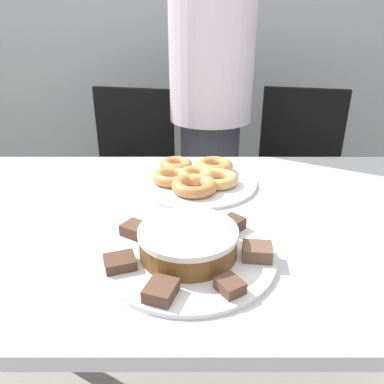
{
  "coord_description": "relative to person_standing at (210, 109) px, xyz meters",
  "views": [
    {
      "loc": [
        0.03,
        -0.83,
        1.2
      ],
      "look_at": [
        0.03,
        0.0,
        0.82
      ],
      "focal_mm": 35.0,
      "sensor_mm": 36.0,
      "label": 1
    }
  ],
  "objects": [
    {
      "name": "wall_back",
      "position": [
        -0.11,
        0.8,
        0.43
      ],
      "size": [
        8.0,
        0.05,
        2.6
      ],
      "color": "#A8AAAD",
      "rests_on": "ground_plane"
    },
    {
      "name": "table",
      "position": [
        -0.11,
        -0.74,
        -0.2
      ],
      "size": [
        1.6,
        0.88,
        0.76
      ],
      "color": "silver",
      "rests_on": "ground_plane"
    },
    {
      "name": "person_standing",
      "position": [
        0.0,
        0.0,
        0.0
      ],
      "size": [
        0.34,
        0.34,
        1.64
      ],
      "color": "#383842",
      "rests_on": "ground_plane"
    },
    {
      "name": "office_chair_left",
      "position": [
        -0.39,
        0.08,
        -0.42
      ],
      "size": [
        0.53,
        0.53,
        0.92
      ],
      "rotation": [
        0.0,
        0.0,
        -0.24
      ],
      "color": "black",
      "rests_on": "ground_plane"
    },
    {
      "name": "office_chair_right",
      "position": [
        0.42,
        0.08,
        -0.42
      ],
      "size": [
        0.54,
        0.54,
        0.92
      ],
      "rotation": [
        0.0,
        0.0,
        -0.26
      ],
      "color": "black",
      "rests_on": "ground_plane"
    },
    {
      "name": "plate_cake",
      "position": [
        -0.09,
        -0.93,
        -0.1
      ],
      "size": [
        0.36,
        0.36,
        0.01
      ],
      "color": "white",
      "rests_on": "table"
    },
    {
      "name": "plate_donuts",
      "position": [
        -0.07,
        -0.55,
        -0.1
      ],
      "size": [
        0.36,
        0.36,
        0.01
      ],
      "color": "white",
      "rests_on": "table"
    },
    {
      "name": "frosted_cake",
      "position": [
        -0.09,
        -0.93,
        -0.07
      ],
      "size": [
        0.2,
        0.2,
        0.06
      ],
      "color": "brown",
      "rests_on": "plate_cake"
    },
    {
      "name": "lamington_0",
      "position": [
        -0.1,
        -0.8,
        -0.09
      ],
      "size": [
        0.05,
        0.06,
        0.02
      ],
      "rotation": [
        0.0,
        0.0,
        1.69
      ],
      "color": "brown",
      "rests_on": "plate_cake"
    },
    {
      "name": "lamington_1",
      "position": [
        -0.2,
        -0.86,
        -0.08
      ],
      "size": [
        0.07,
        0.07,
        0.03
      ],
      "rotation": [
        0.0,
        0.0,
        2.58
      ],
      "color": "brown",
      "rests_on": "plate_cake"
    },
    {
      "name": "lamington_2",
      "position": [
        -0.22,
        -0.98,
        -0.09
      ],
      "size": [
        0.07,
        0.07,
        0.02
      ],
      "rotation": [
        0.0,
        0.0,
        3.48
      ],
      "color": "#513828",
      "rests_on": "plate_cake"
    },
    {
      "name": "lamington_3",
      "position": [
        -0.13,
        -1.06,
        -0.09
      ],
      "size": [
        0.07,
        0.07,
        0.02
      ],
      "rotation": [
        0.0,
        0.0,
        4.38
      ],
      "color": "brown",
      "rests_on": "plate_cake"
    },
    {
      "name": "lamington_4",
      "position": [
        -0.01,
        -1.05,
        -0.09
      ],
      "size": [
        0.06,
        0.06,
        0.02
      ],
      "rotation": [
        0.0,
        0.0,
        5.28
      ],
      "color": "brown",
      "rests_on": "plate_cake"
    },
    {
      "name": "lamington_5",
      "position": [
        0.05,
        -0.95,
        -0.08
      ],
      "size": [
        0.06,
        0.06,
        0.03
      ],
      "rotation": [
        0.0,
        0.0,
        6.17
      ],
      "color": "brown",
      "rests_on": "plate_cake"
    },
    {
      "name": "lamington_6",
      "position": [
        0.01,
        -0.83,
        -0.08
      ],
      "size": [
        0.07,
        0.07,
        0.03
      ],
      "rotation": [
        0.0,
        0.0,
        7.07
      ],
      "color": "#513828",
      "rests_on": "plate_cake"
    },
    {
      "name": "donut_0",
      "position": [
        -0.07,
        -0.55,
        -0.08
      ],
      "size": [
        0.11,
        0.11,
        0.03
      ],
      "color": "tan",
      "rests_on": "plate_donuts"
    },
    {
      "name": "donut_1",
      "position": [
        -0.0,
        -0.57,
        -0.08
      ],
      "size": [
        0.12,
        0.12,
        0.03
      ],
      "color": "#E5AD66",
      "rests_on": "plate_donuts"
    },
    {
      "name": "donut_2",
      "position": [
        -0.01,
        -0.47,
        -0.08
      ],
      "size": [
        0.12,
        0.12,
        0.04
      ],
      "color": "#D18E4C",
      "rests_on": "plate_donuts"
    },
    {
      "name": "donut_3",
      "position": [
        -0.13,
        -0.46,
        -0.08
      ],
      "size": [
        0.11,
        0.11,
        0.03
      ],
      "color": "#D18E4C",
      "rests_on": "plate_donuts"
    },
    {
      "name": "donut_4",
      "position": [
        -0.14,
        -0.56,
        -0.08
      ],
      "size": [
        0.11,
        0.11,
        0.03
      ],
      "color": "#D18E4C",
      "rests_on": "plate_donuts"
    },
    {
      "name": "donut_5",
      "position": [
        -0.07,
        -0.63,
        -0.08
      ],
      "size": [
        0.13,
        0.13,
        0.03
      ],
      "color": "#C68447",
      "rests_on": "plate_donuts"
    }
  ]
}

